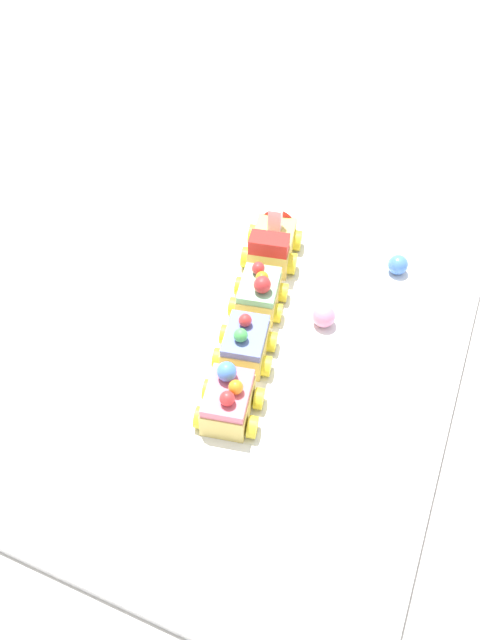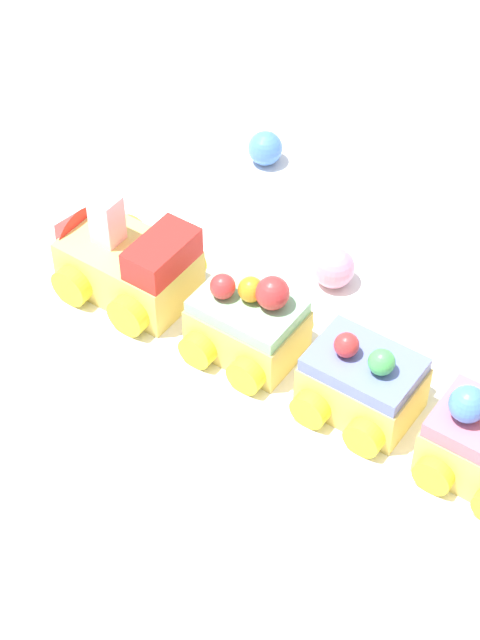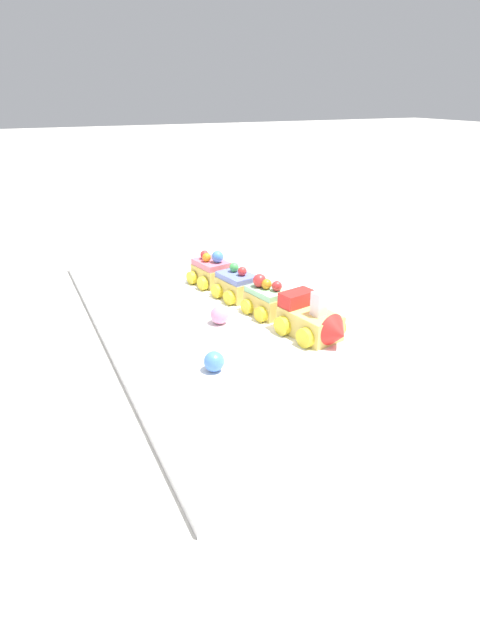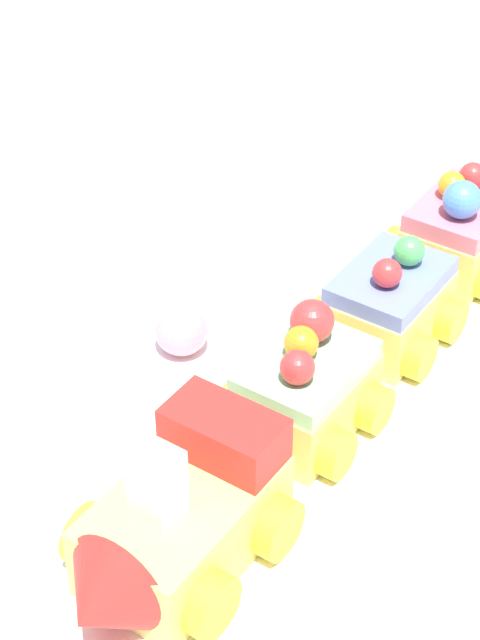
% 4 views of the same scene
% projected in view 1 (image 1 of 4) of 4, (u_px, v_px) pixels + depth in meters
% --- Properties ---
extents(ground_plane, '(10.00, 10.00, 0.00)m').
position_uv_depth(ground_plane, '(277.00, 326.00, 0.79)').
color(ground_plane, beige).
extents(display_board, '(0.75, 0.46, 0.01)m').
position_uv_depth(display_board, '(277.00, 323.00, 0.79)').
color(display_board, white).
rests_on(display_board, ground_plane).
extents(cake_train_locomotive, '(0.12, 0.09, 0.07)m').
position_uv_depth(cake_train_locomotive, '(273.00, 240.00, 0.85)').
color(cake_train_locomotive, '#EACC66').
rests_on(cake_train_locomotive, display_board).
extents(cake_car_mint, '(0.08, 0.08, 0.06)m').
position_uv_depth(cake_car_mint, '(259.00, 294.00, 0.78)').
color(cake_car_mint, '#EACC66').
rests_on(cake_car_mint, display_board).
extents(cake_car_blueberry, '(0.08, 0.08, 0.06)m').
position_uv_depth(cake_car_blueberry, '(245.00, 345.00, 0.73)').
color(cake_car_blueberry, '#EACC66').
rests_on(cake_car_blueberry, display_board).
extents(cake_car_strawberry, '(0.08, 0.08, 0.07)m').
position_uv_depth(cake_car_strawberry, '(230.00, 401.00, 0.67)').
color(cake_car_strawberry, '#EACC66').
rests_on(cake_car_strawberry, display_board).
extents(gumball_pink, '(0.03, 0.03, 0.03)m').
position_uv_depth(gumball_pink, '(324.00, 316.00, 0.77)').
color(gumball_pink, pink).
rests_on(gumball_pink, display_board).
extents(gumball_blue, '(0.03, 0.03, 0.03)m').
position_uv_depth(gumball_blue, '(398.00, 265.00, 0.83)').
color(gumball_blue, '#4C84E0').
rests_on(gumball_blue, display_board).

